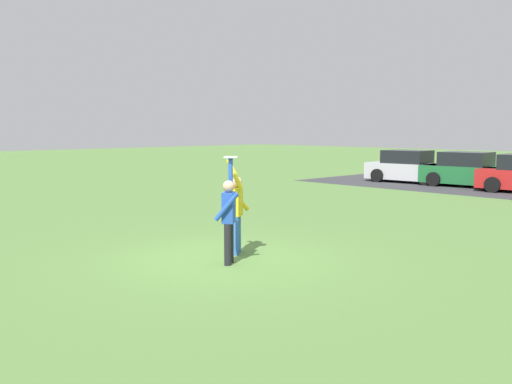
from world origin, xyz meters
The scene contains 6 objects.
ground_plane centered at (0.00, 0.00, 0.00)m, with size 120.00×120.00×0.00m, color #567F3D.
person_catcher centered at (0.40, -0.26, 0.98)m, with size 0.54×0.58×2.08m.
person_defender centered at (-0.16, 0.45, 0.98)m, with size 0.64×0.66×2.05m.
frisbee_disc centered at (0.26, -0.08, 2.09)m, with size 0.28×0.28×0.02m, color white.
parked_car_silver centered at (-6.16, 17.33, 0.73)m, with size 4.23×2.28×1.59m.
parked_car_green centered at (-3.18, 17.44, 0.73)m, with size 4.23×2.28×1.59m.
Camera 1 is at (8.59, -7.42, 2.65)m, focal length 39.50 mm.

